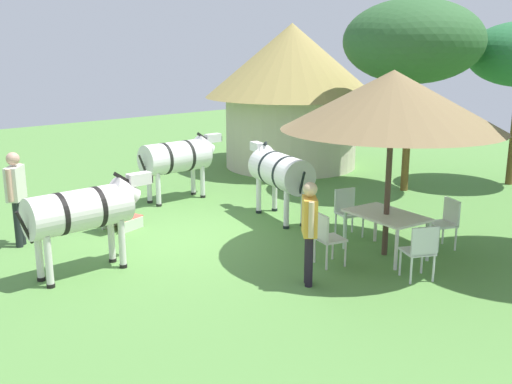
{
  "coord_description": "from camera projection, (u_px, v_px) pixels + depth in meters",
  "views": [
    {
      "loc": [
        8.73,
        -6.13,
        3.56
      ],
      "look_at": [
        1.02,
        0.72,
        1.0
      ],
      "focal_mm": 41.42,
      "sensor_mm": 36.0,
      "label": 1
    }
  ],
  "objects": [
    {
      "name": "ground_plane",
      "position": [
        192.0,
        240.0,
        11.14
      ],
      "size": [
        36.0,
        36.0,
        0.0
      ],
      "primitive_type": "plane",
      "color": "#55873F"
    },
    {
      "name": "zebra_toward_hut",
      "position": [
        177.0,
        157.0,
        13.79
      ],
      "size": [
        0.74,
        2.31,
        1.56
      ],
      "rotation": [
        0.0,
        0.0,
        6.27
      ],
      "color": "silver",
      "rests_on": "ground_plane"
    },
    {
      "name": "patio_dining_table",
      "position": [
        386.0,
        219.0,
        10.2
      ],
      "size": [
        1.47,
        1.07,
        0.74
      ],
      "rotation": [
        0.0,
        0.0,
        -0.14
      ],
      "color": "silver",
      "rests_on": "ground_plane"
    },
    {
      "name": "patio_chair_near_hut",
      "position": [
        326.0,
        235.0,
        9.72
      ],
      "size": [
        0.54,
        0.53,
        0.9
      ],
      "rotation": [
        0.0,
        0.0,
        -0.28
      ],
      "color": "silver",
      "rests_on": "ground_plane"
    },
    {
      "name": "shade_umbrella",
      "position": [
        393.0,
        100.0,
        9.71
      ],
      "size": [
        3.71,
        3.71,
        3.18
      ],
      "color": "#49342A",
      "rests_on": "ground_plane"
    },
    {
      "name": "patio_chair_near_lawn",
      "position": [
        446.0,
        220.0,
        10.58
      ],
      "size": [
        0.57,
        0.56,
        0.9
      ],
      "rotation": [
        0.0,
        0.0,
        -3.56
      ],
      "color": "silver",
      "rests_on": "ground_plane"
    },
    {
      "name": "guest_beside_umbrella",
      "position": [
        309.0,
        224.0,
        8.82
      ],
      "size": [
        0.46,
        0.44,
        1.61
      ],
      "rotation": [
        0.0,
        0.0,
        5.56
      ],
      "color": "black",
      "rests_on": "ground_plane"
    },
    {
      "name": "zebra_by_umbrella",
      "position": [
        279.0,
        171.0,
        12.26
      ],
      "size": [
        2.27,
        1.14,
        1.56
      ],
      "rotation": [
        0.0,
        0.0,
        1.3
      ],
      "color": "silver",
      "rests_on": "ground_plane"
    },
    {
      "name": "standing_watcher",
      "position": [
        16.0,
        190.0,
        10.57
      ],
      "size": [
        0.5,
        0.47,
        1.73
      ],
      "rotation": [
        0.0,
        0.0,
        -0.71
      ],
      "color": "black",
      "rests_on": "ground_plane"
    },
    {
      "name": "striped_lounge_chair",
      "position": [
        120.0,
        217.0,
        11.74
      ],
      "size": [
        0.74,
        0.94,
        0.58
      ],
      "rotation": [
        0.0,
        0.0,
        0.28
      ],
      "color": "#D5513E",
      "rests_on": "ground_plane"
    },
    {
      "name": "patio_chair_east_end",
      "position": [
        421.0,
        249.0,
        9.08
      ],
      "size": [
        0.58,
        0.59,
        0.9
      ],
      "rotation": [
        0.0,
        0.0,
        1.08
      ],
      "color": "silver",
      "rests_on": "ground_plane"
    },
    {
      "name": "zebra_nearest_camera",
      "position": [
        82.0,
        211.0,
        9.26
      ],
      "size": [
        0.67,
        2.31,
        1.58
      ],
      "rotation": [
        0.0,
        0.0,
        0.01
      ],
      "color": "silver",
      "rests_on": "ground_plane"
    },
    {
      "name": "acacia_tree_behind_hut",
      "position": [
        413.0,
        42.0,
        14.09
      ],
      "size": [
        3.34,
        3.34,
        4.67
      ],
      "color": "brown",
      "rests_on": "ground_plane"
    },
    {
      "name": "thatched_hut",
      "position": [
        291.0,
        87.0,
        17.43
      ],
      "size": [
        5.11,
        5.11,
        4.2
      ],
      "rotation": [
        0.0,
        0.0,
        5.47
      ],
      "color": "beige",
      "rests_on": "ground_plane"
    },
    {
      "name": "patio_chair_west_end",
      "position": [
        347.0,
        209.0,
        11.31
      ],
      "size": [
        0.53,
        0.55,
        0.9
      ],
      "rotation": [
        0.0,
        0.0,
        -1.87
      ],
      "color": "silver",
      "rests_on": "ground_plane"
    }
  ]
}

